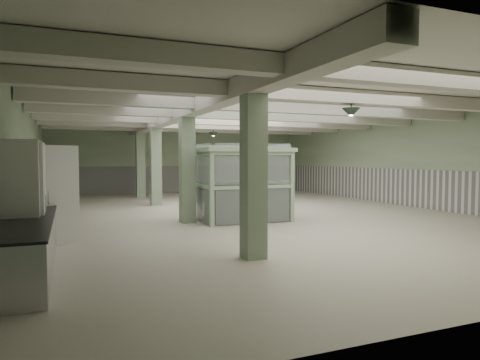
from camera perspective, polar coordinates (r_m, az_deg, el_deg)
name	(u,v)px	position (r m, az deg, el deg)	size (l,w,h in m)	color
floor	(250,214)	(14.93, 1.32, -4.58)	(20.00, 20.00, 0.00)	beige
ceiling	(250,110)	(14.88, 1.33, 9.29)	(14.00, 20.00, 0.02)	beige
wall_back	(180,161)	(24.31, -8.03, 2.57)	(14.00, 0.02, 3.60)	#9EB691
wall_left	(24,164)	(13.65, -26.82, 1.97)	(0.02, 20.00, 3.60)	#9EB691
wall_right	(408,162)	(18.70, 21.46, 2.27)	(0.02, 20.00, 3.60)	#9EB691
wainscot_left	(26,200)	(13.70, -26.61, -2.43)	(0.05, 19.90, 1.50)	silver
wainscot_right	(407,188)	(18.72, 21.35, -0.94)	(0.05, 19.90, 1.50)	silver
wainscot_back	(180,179)	(24.31, -7.99, 0.10)	(13.90, 0.05, 1.50)	silver
girder	(179,114)	(14.07, -8.17, 8.72)	(0.45, 19.90, 0.40)	beige
beam_a	(413,78)	(8.56, 22.07, 12.54)	(13.90, 0.35, 0.32)	beige
beam_b	(334,96)	(10.49, 12.38, 10.88)	(13.90, 0.35, 0.32)	beige
beam_c	(284,108)	(12.62, 5.88, 9.59)	(13.90, 0.35, 0.32)	beige
beam_d	(250,115)	(14.87, 1.33, 8.60)	(13.90, 0.35, 0.32)	beige
beam_e	(225,121)	(17.18, -1.99, 7.84)	(13.90, 0.35, 0.32)	beige
beam_f	(206,126)	(19.54, -4.51, 7.25)	(13.90, 0.35, 0.32)	beige
beam_g	(192,129)	(21.94, -6.48, 6.77)	(13.90, 0.35, 0.32)	beige
column_a	(253,166)	(8.30, 1.81, 1.83)	(0.42, 0.42, 3.60)	#8BA182
column_b	(187,163)	(13.03, -7.08, 2.23)	(0.42, 0.42, 3.60)	#8BA182
column_c	(156,162)	(17.91, -11.18, 2.40)	(0.42, 0.42, 3.60)	#8BA182
column_d	(140,161)	(21.85, -13.14, 2.48)	(0.42, 0.42, 3.60)	#8BA182
pendant_front	(351,113)	(10.73, 14.59, 8.68)	(0.44, 0.44, 0.22)	#283529
pendant_mid	(257,128)	(15.49, 2.31, 7.00)	(0.44, 0.44, 0.22)	#283529
pendant_back	(213,135)	(20.15, -3.57, 6.07)	(0.44, 0.44, 0.22)	#283529
prep_counter	(28,242)	(8.60, -26.47, -7.42)	(0.89, 5.10, 0.91)	silver
pitcher_near	(31,202)	(9.97, -26.09, -2.66)	(0.19, 0.22, 0.28)	silver
pitcher_far	(26,204)	(9.54, -26.60, -2.92)	(0.19, 0.22, 0.28)	silver
veg_colander	(33,209)	(9.05, -25.85, -3.49)	(0.41, 0.41, 0.19)	#3D3D42
orange_bowl	(34,207)	(9.97, -25.80, -3.22)	(0.22, 0.22, 0.08)	#B2B2B7
walkin_cooler	(27,196)	(9.66, -26.52, -1.91)	(1.23, 2.61, 2.39)	silver
guard_booth	(240,170)	(13.57, -0.01, 1.38)	(2.83, 2.41, 2.39)	#A3C49C
filing_cabinet	(285,199)	(14.20, 6.04, -2.53)	(0.39, 0.56, 1.21)	#616655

